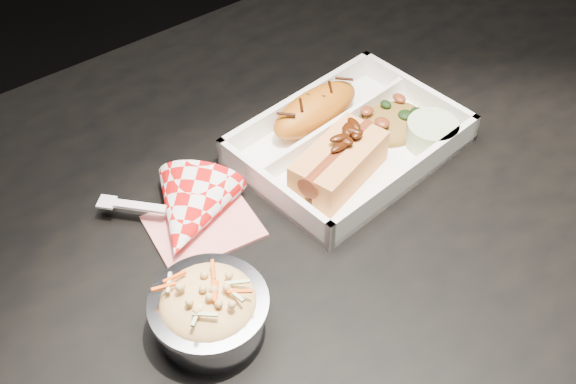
{
  "coord_description": "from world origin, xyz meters",
  "views": [
    {
      "loc": [
        -0.33,
        -0.41,
        1.33
      ],
      "look_at": [
        -0.03,
        -0.01,
        0.81
      ],
      "focal_mm": 45.0,
      "sensor_mm": 36.0,
      "label": 1
    }
  ],
  "objects_px": {
    "dining_table": "(301,267)",
    "food_tray": "(348,145)",
    "foil_coleslaw_cup": "(209,309)",
    "fried_pastry": "(315,110)",
    "hotdog": "(339,160)",
    "napkin_fork": "(189,215)"
  },
  "relations": [
    {
      "from": "dining_table",
      "to": "hotdog",
      "type": "height_order",
      "value": "hotdog"
    },
    {
      "from": "fried_pastry",
      "to": "napkin_fork",
      "type": "height_order",
      "value": "napkin_fork"
    },
    {
      "from": "napkin_fork",
      "to": "hotdog",
      "type": "bearing_deg",
      "value": 32.57
    },
    {
      "from": "fried_pastry",
      "to": "napkin_fork",
      "type": "distance_m",
      "value": 0.21
    },
    {
      "from": "dining_table",
      "to": "hotdog",
      "type": "bearing_deg",
      "value": 14.51
    },
    {
      "from": "fried_pastry",
      "to": "hotdog",
      "type": "height_order",
      "value": "hotdog"
    },
    {
      "from": "dining_table",
      "to": "foil_coleslaw_cup",
      "type": "distance_m",
      "value": 0.21
    },
    {
      "from": "foil_coleslaw_cup",
      "to": "napkin_fork",
      "type": "xyz_separation_m",
      "value": [
        0.05,
        0.12,
        -0.02
      ]
    },
    {
      "from": "hotdog",
      "to": "napkin_fork",
      "type": "distance_m",
      "value": 0.17
    },
    {
      "from": "foil_coleslaw_cup",
      "to": "napkin_fork",
      "type": "relative_size",
      "value": 0.72
    },
    {
      "from": "food_tray",
      "to": "fried_pastry",
      "type": "xyz_separation_m",
      "value": [
        -0.01,
        0.05,
        0.02
      ]
    },
    {
      "from": "food_tray",
      "to": "hotdog",
      "type": "bearing_deg",
      "value": -149.23
    },
    {
      "from": "fried_pastry",
      "to": "foil_coleslaw_cup",
      "type": "relative_size",
      "value": 1.15
    },
    {
      "from": "fried_pastry",
      "to": "foil_coleslaw_cup",
      "type": "distance_m",
      "value": 0.31
    },
    {
      "from": "dining_table",
      "to": "food_tray",
      "type": "relative_size",
      "value": 4.47
    },
    {
      "from": "dining_table",
      "to": "food_tray",
      "type": "xyz_separation_m",
      "value": [
        0.11,
        0.05,
        0.1
      ]
    },
    {
      "from": "hotdog",
      "to": "foil_coleslaw_cup",
      "type": "xyz_separation_m",
      "value": [
        -0.22,
        -0.08,
        -0.0
      ]
    },
    {
      "from": "dining_table",
      "to": "foil_coleslaw_cup",
      "type": "height_order",
      "value": "foil_coleslaw_cup"
    },
    {
      "from": "food_tray",
      "to": "napkin_fork",
      "type": "xyz_separation_m",
      "value": [
        -0.21,
        0.01,
        0.01
      ]
    },
    {
      "from": "fried_pastry",
      "to": "hotdog",
      "type": "xyz_separation_m",
      "value": [
        -0.04,
        -0.09,
        0.0
      ]
    },
    {
      "from": "fried_pastry",
      "to": "food_tray",
      "type": "bearing_deg",
      "value": -83.67
    },
    {
      "from": "food_tray",
      "to": "fried_pastry",
      "type": "bearing_deg",
      "value": 90.0
    }
  ]
}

